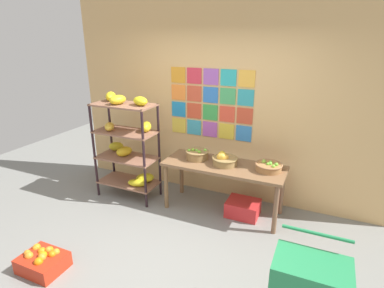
{
  "coord_description": "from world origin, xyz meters",
  "views": [
    {
      "loc": [
        1.43,
        -2.48,
        2.37
      ],
      "look_at": [
        -0.11,
        0.98,
        1.04
      ],
      "focal_mm": 28.99,
      "sensor_mm": 36.0,
      "label": 1
    }
  ],
  "objects_px": {
    "display_table": "(224,170)",
    "fruit_basket_back_left": "(269,166)",
    "fruit_basket_left": "(197,154)",
    "shopping_cart": "(310,284)",
    "produce_crate_under_table": "(243,208)",
    "banana_shelf_unit": "(127,140)",
    "fruit_basket_right": "(224,160)",
    "orange_crate_foreground": "(43,261)"
  },
  "relations": [
    {
      "from": "banana_shelf_unit",
      "to": "shopping_cart",
      "type": "relative_size",
      "value": 1.91
    },
    {
      "from": "banana_shelf_unit",
      "to": "orange_crate_foreground",
      "type": "relative_size",
      "value": 3.47
    },
    {
      "from": "banana_shelf_unit",
      "to": "orange_crate_foreground",
      "type": "distance_m",
      "value": 1.94
    },
    {
      "from": "fruit_basket_right",
      "to": "orange_crate_foreground",
      "type": "distance_m",
      "value": 2.45
    },
    {
      "from": "fruit_basket_back_left",
      "to": "produce_crate_under_table",
      "type": "xyz_separation_m",
      "value": [
        -0.29,
        -0.05,
        -0.66
      ]
    },
    {
      "from": "fruit_basket_left",
      "to": "banana_shelf_unit",
      "type": "bearing_deg",
      "value": -169.92
    },
    {
      "from": "banana_shelf_unit",
      "to": "fruit_basket_back_left",
      "type": "xyz_separation_m",
      "value": [
        2.06,
        0.19,
        -0.13
      ]
    },
    {
      "from": "shopping_cart",
      "to": "produce_crate_under_table",
      "type": "bearing_deg",
      "value": 114.7
    },
    {
      "from": "banana_shelf_unit",
      "to": "fruit_basket_right",
      "type": "height_order",
      "value": "banana_shelf_unit"
    },
    {
      "from": "fruit_basket_back_left",
      "to": "shopping_cart",
      "type": "xyz_separation_m",
      "value": [
        0.66,
        -1.59,
        -0.28
      ]
    },
    {
      "from": "fruit_basket_right",
      "to": "fruit_basket_back_left",
      "type": "height_order",
      "value": "fruit_basket_right"
    },
    {
      "from": "fruit_basket_right",
      "to": "fruit_basket_left",
      "type": "height_order",
      "value": "fruit_basket_right"
    },
    {
      "from": "display_table",
      "to": "fruit_basket_back_left",
      "type": "relative_size",
      "value": 4.68
    },
    {
      "from": "banana_shelf_unit",
      "to": "fruit_basket_back_left",
      "type": "height_order",
      "value": "banana_shelf_unit"
    },
    {
      "from": "fruit_basket_back_left",
      "to": "fruit_basket_left",
      "type": "distance_m",
      "value": 1.01
    },
    {
      "from": "fruit_basket_left",
      "to": "shopping_cart",
      "type": "height_order",
      "value": "fruit_basket_left"
    },
    {
      "from": "fruit_basket_right",
      "to": "fruit_basket_left",
      "type": "xyz_separation_m",
      "value": [
        -0.42,
        0.04,
        -0.0
      ]
    },
    {
      "from": "fruit_basket_back_left",
      "to": "orange_crate_foreground",
      "type": "relative_size",
      "value": 0.77
    },
    {
      "from": "produce_crate_under_table",
      "to": "orange_crate_foreground",
      "type": "distance_m",
      "value": 2.53
    },
    {
      "from": "banana_shelf_unit",
      "to": "fruit_basket_right",
      "type": "distance_m",
      "value": 1.48
    },
    {
      "from": "banana_shelf_unit",
      "to": "fruit_basket_right",
      "type": "bearing_deg",
      "value": 5.59
    },
    {
      "from": "shopping_cart",
      "to": "orange_crate_foreground",
      "type": "bearing_deg",
      "value": -178.94
    },
    {
      "from": "fruit_basket_right",
      "to": "produce_crate_under_table",
      "type": "xyz_separation_m",
      "value": [
        0.3,
        -0.01,
        -0.67
      ]
    },
    {
      "from": "orange_crate_foreground",
      "to": "banana_shelf_unit",
      "type": "bearing_deg",
      "value": 93.19
    },
    {
      "from": "display_table",
      "to": "fruit_basket_back_left",
      "type": "height_order",
      "value": "fruit_basket_back_left"
    },
    {
      "from": "shopping_cart",
      "to": "fruit_basket_back_left",
      "type": "bearing_deg",
      "value": 105.41
    },
    {
      "from": "banana_shelf_unit",
      "to": "produce_crate_under_table",
      "type": "bearing_deg",
      "value": 4.48
    },
    {
      "from": "fruit_basket_right",
      "to": "shopping_cart",
      "type": "height_order",
      "value": "fruit_basket_right"
    },
    {
      "from": "banana_shelf_unit",
      "to": "display_table",
      "type": "relative_size",
      "value": 0.96
    },
    {
      "from": "display_table",
      "to": "shopping_cart",
      "type": "relative_size",
      "value": 2.0
    },
    {
      "from": "fruit_basket_back_left",
      "to": "fruit_basket_left",
      "type": "bearing_deg",
      "value": -179.61
    },
    {
      "from": "produce_crate_under_table",
      "to": "orange_crate_foreground",
      "type": "height_order",
      "value": "orange_crate_foreground"
    },
    {
      "from": "banana_shelf_unit",
      "to": "fruit_basket_right",
      "type": "relative_size",
      "value": 4.52
    },
    {
      "from": "fruit_basket_right",
      "to": "fruit_basket_left",
      "type": "relative_size",
      "value": 1.05
    },
    {
      "from": "orange_crate_foreground",
      "to": "fruit_basket_left",
      "type": "bearing_deg",
      "value": 64.05
    },
    {
      "from": "fruit_basket_right",
      "to": "shopping_cart",
      "type": "bearing_deg",
      "value": -50.95
    },
    {
      "from": "produce_crate_under_table",
      "to": "shopping_cart",
      "type": "bearing_deg",
      "value": -58.25
    },
    {
      "from": "produce_crate_under_table",
      "to": "fruit_basket_right",
      "type": "bearing_deg",
      "value": 179.02
    },
    {
      "from": "fruit_basket_back_left",
      "to": "fruit_basket_right",
      "type": "bearing_deg",
      "value": -175.18
    },
    {
      "from": "display_table",
      "to": "fruit_basket_back_left",
      "type": "bearing_deg",
      "value": 5.11
    },
    {
      "from": "fruit_basket_back_left",
      "to": "fruit_basket_left",
      "type": "height_order",
      "value": "fruit_basket_left"
    },
    {
      "from": "produce_crate_under_table",
      "to": "fruit_basket_left",
      "type": "bearing_deg",
      "value": 176.15
    }
  ]
}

